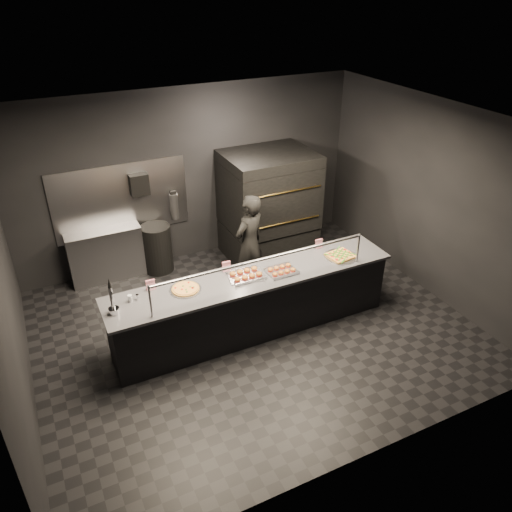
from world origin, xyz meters
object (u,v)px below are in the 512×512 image
(trash_bin, at_px, (157,248))
(worker, at_px, (249,244))
(prep_shelf, at_px, (106,255))
(towel_dispenser, at_px, (139,184))
(slider_tray_a, at_px, (246,275))
(round_pizza, at_px, (186,289))
(fire_extinguisher, at_px, (174,206))
(beer_tap, at_px, (113,304))
(service_counter, at_px, (253,303))
(slider_tray_b, at_px, (282,270))
(square_pizza, at_px, (341,256))
(pizza_oven, at_px, (268,205))

(trash_bin, relative_size, worker, 0.51)
(prep_shelf, bearing_deg, towel_dispenser, 5.71)
(towel_dispenser, relative_size, worker, 0.21)
(slider_tray_a, bearing_deg, trash_bin, 106.80)
(round_pizza, height_order, trash_bin, round_pizza)
(fire_extinguisher, bearing_deg, towel_dispenser, -178.96)
(beer_tap, bearing_deg, service_counter, 0.92)
(round_pizza, distance_m, worker, 1.66)
(service_counter, relative_size, trash_bin, 4.88)
(slider_tray_a, xyz_separation_m, slider_tray_b, (0.50, -0.11, -0.00))
(prep_shelf, bearing_deg, slider_tray_a, -56.85)
(round_pizza, relative_size, square_pizza, 0.90)
(fire_extinguisher, height_order, worker, worker)
(trash_bin, bearing_deg, square_pizza, -47.29)
(beer_tap, distance_m, worker, 2.55)
(slider_tray_a, distance_m, worker, 1.12)
(fire_extinguisher, height_order, square_pizza, fire_extinguisher)
(fire_extinguisher, xyz_separation_m, beer_tap, (-1.55, -2.43, 0.00))
(towel_dispenser, height_order, fire_extinguisher, towel_dispenser)
(square_pizza, height_order, trash_bin, square_pizza)
(round_pizza, bearing_deg, slider_tray_a, -3.31)
(square_pizza, bearing_deg, round_pizza, 176.01)
(slider_tray_a, bearing_deg, slider_tray_b, -12.16)
(prep_shelf, relative_size, slider_tray_b, 2.81)
(square_pizza, bearing_deg, service_counter, 176.30)
(service_counter, height_order, towel_dispenser, towel_dispenser)
(towel_dispenser, relative_size, slider_tray_b, 0.82)
(towel_dispenser, height_order, trash_bin, towel_dispenser)
(prep_shelf, distance_m, square_pizza, 3.85)
(pizza_oven, relative_size, trash_bin, 2.27)
(trash_bin, bearing_deg, fire_extinguisher, 23.53)
(pizza_oven, bearing_deg, prep_shelf, 171.46)
(pizza_oven, relative_size, square_pizza, 4.09)
(service_counter, distance_m, pizza_oven, 2.30)
(prep_shelf, height_order, towel_dispenser, towel_dispenser)
(beer_tap, xyz_separation_m, slider_tray_a, (1.80, 0.05, -0.11))
(fire_extinguisher, height_order, trash_bin, fire_extinguisher)
(pizza_oven, xyz_separation_m, trash_bin, (-1.96, 0.32, -0.55))
(towel_dispenser, xyz_separation_m, fire_extinguisher, (0.55, 0.01, -0.49))
(round_pizza, xyz_separation_m, square_pizza, (2.32, -0.16, 0.00))
(fire_extinguisher, distance_m, slider_tray_b, 2.60)
(pizza_oven, height_order, slider_tray_a, pizza_oven)
(trash_bin, height_order, worker, worker)
(pizza_oven, height_order, fire_extinguisher, pizza_oven)
(towel_dispenser, distance_m, beer_tap, 2.66)
(round_pizza, relative_size, worker, 0.25)
(fire_extinguisher, relative_size, slider_tray_b, 1.18)
(prep_shelf, relative_size, fire_extinguisher, 2.38)
(slider_tray_a, bearing_deg, round_pizza, 176.69)
(slider_tray_b, bearing_deg, pizza_oven, 67.91)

